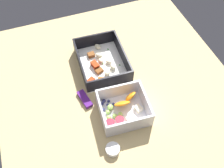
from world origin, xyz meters
TOP-DOWN VIEW (x-y plane):
  - table_surface at (0.00, 0.00)cm, footprint 80.00×80.00cm
  - pasta_container at (8.43, 2.05)cm, footprint 21.83×17.18cm
  - fruit_bowl at (-12.44, 2.09)cm, footprint 14.56×15.72cm
  - candy_bar at (-3.68, 12.07)cm, footprint 7.35×3.83cm
  - paper_cup_liner at (-23.09, 9.24)cm, footprint 4.17×4.17cm

SIDE VIEW (x-z plane):
  - table_surface at x=0.00cm, z-range 0.00..2.00cm
  - candy_bar at x=-3.68cm, z-range 2.00..3.20cm
  - paper_cup_liner at x=-23.09cm, z-range 2.00..3.79cm
  - pasta_container at x=8.43cm, z-range 0.82..6.80cm
  - fruit_bowl at x=-12.44cm, z-range 1.04..7.38cm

